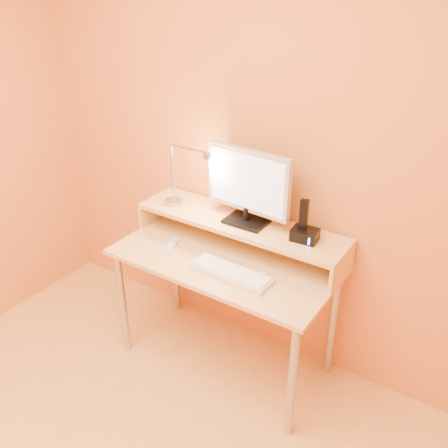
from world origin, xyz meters
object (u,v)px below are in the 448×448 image
Objects in this scene: monitor_panel at (248,181)px; remote_control at (171,246)px; keyboard at (231,273)px; phone_dock at (305,235)px; mouse at (259,277)px; lamp_base at (174,202)px.

remote_control is at bearing -142.36° from monitor_panel.
phone_dock is at bearing 47.05° from keyboard.
phone_dock is 0.31m from mouse.
mouse is (0.21, -0.24, -0.38)m from monitor_panel.
monitor_panel is at bearing 12.28° from remote_control.
remote_control is (-0.56, 0.01, -0.01)m from mouse.
keyboard is 0.42m from remote_control.
keyboard is at bearing -151.12° from mouse.
mouse is (0.68, -0.20, -0.15)m from lamp_base.
monitor_panel is at bearing 106.68° from keyboard.
keyboard is at bearing -70.82° from monitor_panel.
monitor_panel reaches higher than lamp_base.
monitor_panel is 0.50m from mouse.
keyboard is 3.93× the size of mouse.
mouse is at bearing -22.12° from remote_control.
remote_control is at bearing 175.25° from keyboard.
monitor_panel is 0.40m from phone_dock.
remote_control is (-0.69, -0.22, -0.18)m from phone_dock.
monitor_panel is at bearing 145.27° from mouse.
lamp_base is at bearing 177.44° from mouse.
phone_dock is at bearing 2.12° from lamp_base.
monitor_panel is 0.57m from remote_control.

